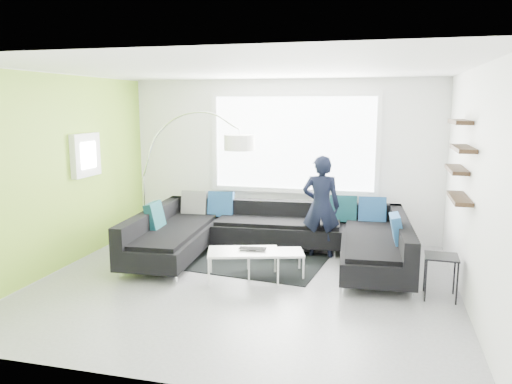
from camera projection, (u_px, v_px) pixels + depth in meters
ground at (244, 283)px, 6.67m from camera, size 5.50×5.50×0.00m
room_shell at (251, 147)px, 6.55m from camera, size 5.54×5.04×2.82m
sectional_sofa at (271, 238)px, 7.51m from camera, size 4.15×2.73×0.86m
rug at (253, 261)px, 7.60m from camera, size 2.27×1.77×0.01m
coffee_table at (259, 263)px, 6.90m from camera, size 1.39×1.04×0.40m
arc_lamp at (143, 176)px, 8.68m from camera, size 2.25×1.25×2.26m
side_table at (440, 277)px, 6.14m from camera, size 0.41×0.41×0.54m
person at (321, 206)px, 7.76m from camera, size 0.63×0.45×1.60m
laptop at (252, 250)px, 6.75m from camera, size 0.41×0.29×0.03m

